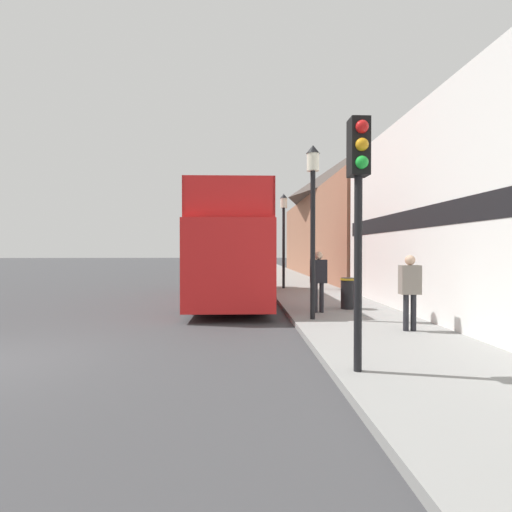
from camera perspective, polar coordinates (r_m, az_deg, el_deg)
ground_plane at (r=28.27m, az=-11.35°, el=-3.10°), size 144.00×144.00×0.00m
sidewalk at (r=25.12m, az=4.68°, el=-3.43°), size 3.39×108.00×0.14m
brick_terrace_rear at (r=29.98m, az=12.72°, el=5.41°), size 6.00×22.62×8.67m
tour_bus at (r=15.25m, az=-3.27°, el=0.31°), size 2.64×9.54×3.96m
parked_car_ahead_of_bus at (r=22.17m, az=-1.58°, el=-2.44°), size 1.90×4.55×1.45m
pedestrian_nearest at (r=9.56m, az=21.12°, el=-3.92°), size 0.44×0.24×1.69m
pedestrian_second at (r=11.68m, az=8.93°, el=-2.81°), size 0.46×0.25×1.76m
traffic_signal at (r=6.16m, az=14.48°, el=9.62°), size 0.28×0.42×3.75m
lamp_post_nearest at (r=10.58m, az=8.13°, el=8.08°), size 0.35×0.35×4.53m
lamp_post_second at (r=18.91m, az=3.97°, el=4.77°), size 0.35×0.35×4.46m
litter_bin at (r=12.63m, az=13.02°, el=-5.08°), size 0.48×0.48×0.95m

